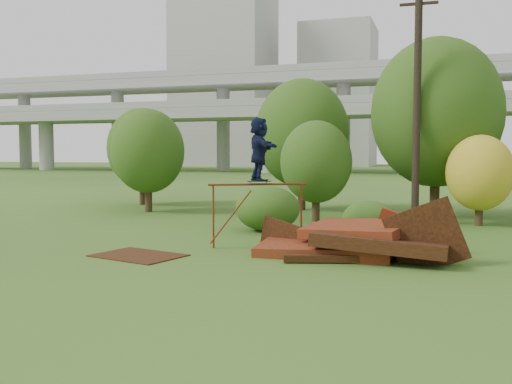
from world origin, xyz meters
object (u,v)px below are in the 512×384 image
(scrap_pile, at_px, (354,242))
(utility_pole, at_px, (417,104))
(flat_plate, at_px, (138,255))
(skater, at_px, (259,149))

(scrap_pile, xyz_separation_m, utility_pole, (1.20, 7.48, 4.19))
(scrap_pile, relative_size, utility_pole, 0.64)
(utility_pole, bearing_deg, scrap_pile, -99.11)
(scrap_pile, relative_size, flat_plate, 2.54)
(skater, bearing_deg, scrap_pile, -139.61)
(skater, bearing_deg, utility_pole, -66.98)
(flat_plate, relative_size, utility_pole, 0.25)
(skater, bearing_deg, flat_plate, 97.04)
(skater, xyz_separation_m, utility_pole, (4.08, 6.78, 1.73))
(scrap_pile, distance_m, skater, 3.85)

